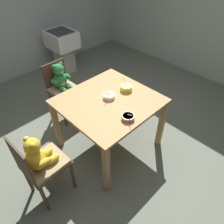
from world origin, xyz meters
name	(u,v)px	position (x,y,z in m)	size (l,w,h in m)	color
ground_plane	(109,144)	(0.00, 0.00, -0.02)	(5.20, 5.20, 0.04)	slate
dining_table	(109,107)	(0.00, 0.00, 0.64)	(0.99, 1.04, 0.75)	tan
teddy_chair_near_left	(62,83)	(-0.92, -0.05, 0.57)	(0.39, 0.40, 0.87)	brown
teddy_chair_near_front	(39,160)	(0.04, -0.94, 0.57)	(0.38, 0.42, 0.89)	#4E3C27
porridge_bowl_white_center	(109,96)	(-0.03, 0.03, 0.77)	(0.14, 0.14, 0.11)	white
porridge_bowl_terracotta_near_right	(128,117)	(0.36, -0.08, 0.77)	(0.14, 0.14, 0.11)	#BD7550
porridge_bowl_yellow_far_center	(126,88)	(0.00, 0.29, 0.78)	(0.15, 0.15, 0.13)	yellow
sink_basin	(63,46)	(-2.05, 0.74, 0.53)	(0.55, 0.47, 0.80)	#B7B2A8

